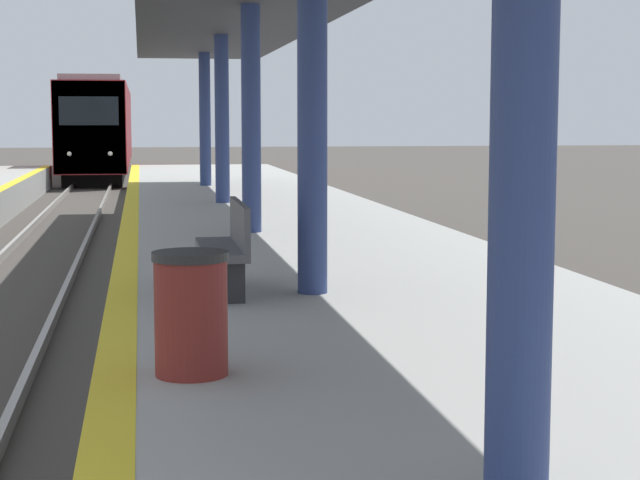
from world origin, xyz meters
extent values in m
cube|color=black|center=(0.00, 50.02, 0.28)|extent=(2.29, 20.53, 0.55)
cube|color=maroon|center=(0.00, 50.02, 2.30)|extent=(2.70, 22.82, 3.50)
cube|color=yellow|center=(0.00, 38.69, 2.30)|extent=(2.64, 0.16, 3.43)
cube|color=black|center=(0.00, 38.63, 2.91)|extent=(2.16, 0.06, 1.05)
cube|color=gray|center=(0.00, 50.02, 4.17)|extent=(2.29, 21.67, 0.24)
sphere|color=white|center=(-0.74, 38.63, 1.34)|extent=(0.18, 0.18, 0.18)
sphere|color=white|center=(0.74, 38.63, 1.34)|extent=(0.18, 0.18, 0.18)
cylinder|color=navy|center=(3.55, 2.73, 2.60)|extent=(0.30, 0.30, 3.50)
cylinder|color=navy|center=(3.55, 8.70, 2.60)|extent=(0.30, 0.30, 3.50)
cylinder|color=navy|center=(3.55, 14.68, 2.60)|extent=(0.30, 0.30, 3.50)
cylinder|color=navy|center=(3.55, 20.66, 2.60)|extent=(0.30, 0.30, 3.50)
cylinder|color=navy|center=(3.55, 26.64, 2.60)|extent=(0.30, 0.30, 3.50)
cylinder|color=maroon|center=(2.18, 5.38, 1.25)|extent=(0.50, 0.50, 0.80)
cylinder|color=#262626|center=(2.18, 5.38, 1.68)|extent=(0.53, 0.53, 0.06)
cube|color=#4C4C51|center=(2.64, 8.87, 1.29)|extent=(0.44, 1.65, 0.08)
cube|color=#4C4C51|center=(2.83, 8.87, 1.55)|extent=(0.06, 1.65, 0.44)
cube|color=#262628|center=(2.64, 8.21, 1.05)|extent=(0.35, 0.08, 0.40)
cube|color=#262628|center=(2.64, 9.53, 1.05)|extent=(0.35, 0.08, 0.40)
camera|label=1|loc=(1.86, -1.87, 2.60)|focal=60.00mm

